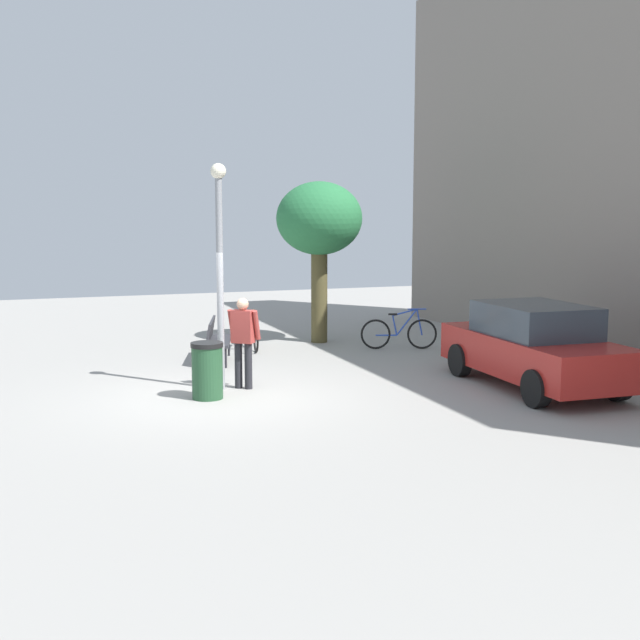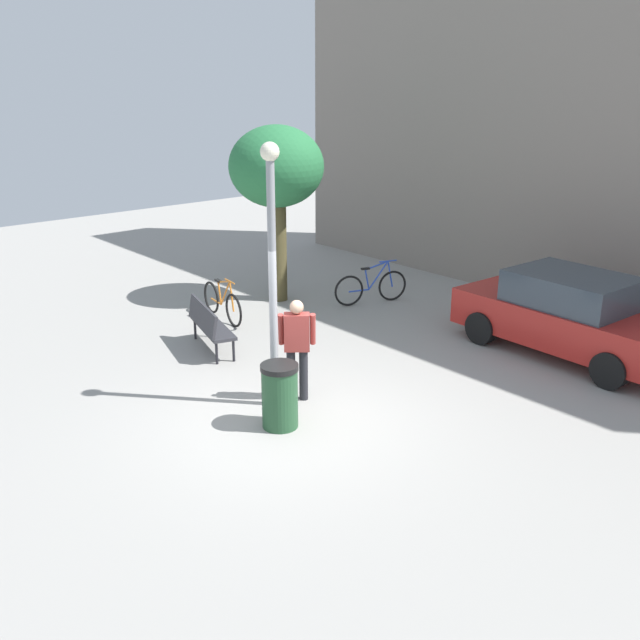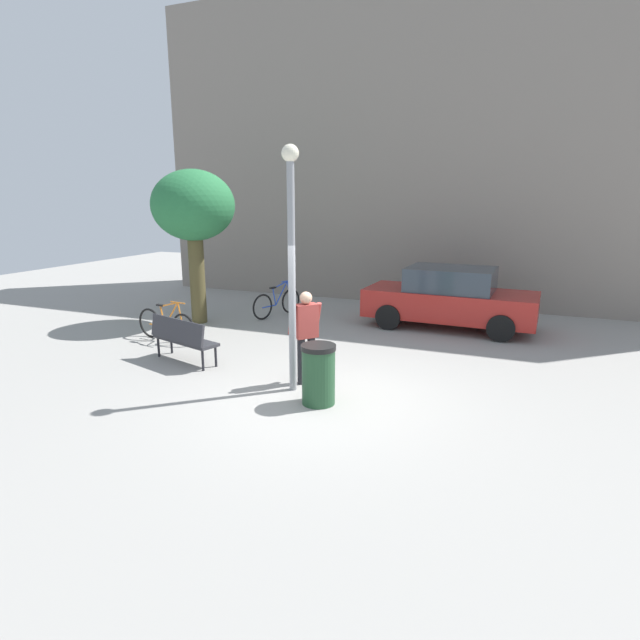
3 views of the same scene
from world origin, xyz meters
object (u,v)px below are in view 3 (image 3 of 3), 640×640
Objects in this scene: lamppost at (291,248)px; park_bench at (182,336)px; person_by_lamppost at (306,331)px; trash_bin at (318,374)px; bicycle_orange at (166,325)px; parked_car_red at (450,298)px; plaza_tree at (193,209)px; bicycle_blue at (277,303)px.

lamppost is 3.34m from park_bench.
trash_bin is (0.57, -0.79, -0.47)m from person_by_lamppost.
bicycle_orange is (-4.12, 1.31, -0.58)m from person_by_lamppost.
lamppost is 5.98m from parked_car_red.
plaza_tree is 6.90m from parked_car_red.
lamppost is 0.95× the size of parked_car_red.
lamppost is at bearing -10.67° from park_bench.
trash_bin is at bearing -15.20° from park_bench.
person_by_lamppost is 1.00× the size of park_bench.
bicycle_blue reaches higher than park_bench.
park_bench is at bearing 177.66° from person_by_lamppost.
plaza_tree is at bearing 119.85° from park_bench.
park_bench is at bearing -41.61° from bicycle_orange.
parked_car_red is at bearing 17.08° from plaza_tree.
plaza_tree is 4.01× the size of trash_bin.
person_by_lamppost is (0.08, 0.39, -1.49)m from lamppost.
person_by_lamppost is 1.08m from trash_bin.
person_by_lamppost is at bearing -109.23° from parked_car_red.
person_by_lamppost is at bearing 79.12° from lamppost.
trash_bin is (3.45, -5.34, 0.11)m from bicycle_blue.
person_by_lamppost reaches higher than parked_car_red.
plaza_tree reaches higher than park_bench.
trash_bin is at bearing -57.10° from bicycle_blue.
plaza_tree reaches higher than bicycle_orange.
plaza_tree is (-1.73, 3.01, 2.43)m from park_bench.
plaza_tree is 0.93× the size of parked_car_red.
bicycle_blue is 0.96× the size of bicycle_orange.
bicycle_blue is at bearing -173.88° from parked_car_red.
lamppost is 1.55m from person_by_lamppost.
bicycle_orange is (-1.23, -3.23, 0.00)m from bicycle_blue.
lamppost is 2.44× the size of park_bench.
parked_car_red reaches higher than bicycle_orange.
bicycle_blue is (-2.89, 4.54, -0.58)m from person_by_lamppost.
parked_car_red is at bearing 70.77° from person_by_lamppost.
person_by_lamppost is 0.39× the size of parked_car_red.
lamppost reaches higher than person_by_lamppost.
bicycle_orange is (-4.05, 1.71, -2.08)m from lamppost.
trash_bin is at bearing -24.19° from bicycle_orange.
plaza_tree is at bearing -138.52° from bicycle_blue.
lamppost reaches higher than park_bench.
plaza_tree is at bearing -162.92° from parked_car_red.
park_bench is (-2.77, 0.11, -0.42)m from person_by_lamppost.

